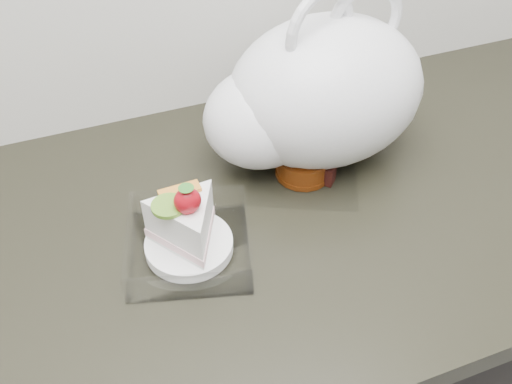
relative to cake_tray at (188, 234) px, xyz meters
The scene contains 4 objects.
counter 0.49m from the cake_tray, 40.36° to the left, with size 2.04×0.64×0.90m.
cake_tray is the anchor object (origin of this frame).
mooncake_wrap 0.24m from the cake_tray, 23.12° to the left, with size 0.23×0.22×0.04m.
plastic_bag 0.29m from the cake_tray, 29.39° to the left, with size 0.39×0.29×0.29m.
Camera 1 is at (-0.14, 1.13, 1.51)m, focal length 40.00 mm.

